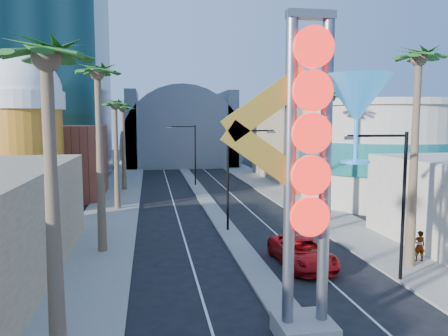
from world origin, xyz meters
TOP-DOWN VIEW (x-y plane):
  - sidewalk_west at (-9.50, 35.00)m, footprint 5.00×100.00m
  - sidewalk_east at (9.50, 35.00)m, footprint 5.00×100.00m
  - median at (0.00, 38.00)m, footprint 1.60×84.00m
  - brick_filler_west at (-16.00, 38.00)m, footprint 10.00×10.00m
  - filler_east at (16.00, 48.00)m, footprint 10.00×20.00m
  - beer_mug at (-17.00, 30.00)m, footprint 7.00×7.00m
  - turquoise_building at (18.00, 30.00)m, footprint 16.60×16.60m
  - canopy at (0.00, 72.00)m, footprint 22.00×16.00m
  - neon_sign at (0.82, 2.96)m, footprint 6.53×2.60m
  - streetlight_0 at (0.55, 20.00)m, footprint 3.79×0.25m
  - streetlight_1 at (-0.55, 44.00)m, footprint 3.79×0.25m
  - streetlight_2 at (6.72, 8.00)m, footprint 3.45×0.25m
  - palm_0 at (-9.00, 2.00)m, footprint 2.40×2.40m
  - palm_1 at (-9.00, 16.00)m, footprint 2.40×2.40m
  - palm_2 at (-9.00, 30.00)m, footprint 2.40×2.40m
  - palm_3 at (-9.00, 42.00)m, footprint 2.40×2.40m
  - palm_5 at (9.00, 10.00)m, footprint 2.40×2.40m
  - palm_6 at (9.00, 22.00)m, footprint 2.40×2.40m
  - palm_7 at (9.00, 34.00)m, footprint 2.40×2.40m
  - red_pickup at (2.94, 11.41)m, footprint 2.94×6.01m
  - pedestrian_a at (10.02, 10.60)m, footprint 0.75×0.56m
  - pedestrian_b at (7.30, 18.68)m, footprint 1.09×0.94m

SIDE VIEW (x-z plane):
  - sidewalk_west at x=-9.50m, z-range 0.00..0.15m
  - sidewalk_east at x=9.50m, z-range 0.00..0.15m
  - median at x=0.00m, z-range 0.00..0.15m
  - red_pickup at x=2.94m, z-range 0.00..1.64m
  - pedestrian_a at x=10.02m, z-range 0.15..2.01m
  - pedestrian_b at x=7.30m, z-range 0.15..2.07m
  - brick_filler_west at x=-16.00m, z-range 0.00..8.00m
  - canopy at x=0.00m, z-range -6.69..15.31m
  - streetlight_2 at x=6.72m, z-range 0.83..8.83m
  - streetlight_0 at x=0.55m, z-range 0.88..8.88m
  - streetlight_1 at x=-0.55m, z-range 0.88..8.88m
  - filler_east at x=16.00m, z-range 0.00..10.00m
  - turquoise_building at x=18.00m, z-range -0.05..10.55m
  - neon_sign at x=0.82m, z-range 1.03..13.58m
  - beer_mug at x=-17.00m, z-range 0.59..15.09m
  - palm_2 at x=-9.00m, z-range 3.88..15.08m
  - palm_3 at x=-9.00m, z-range 3.88..15.08m
  - palm_0 at x=-9.00m, z-range 4.08..15.78m
  - palm_6 at x=9.00m, z-range 4.08..15.78m
  - palm_1 at x=-9.00m, z-range 4.47..17.17m
  - palm_7 at x=9.00m, z-range 4.47..17.17m
  - palm_5 at x=9.00m, z-range 4.67..17.87m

